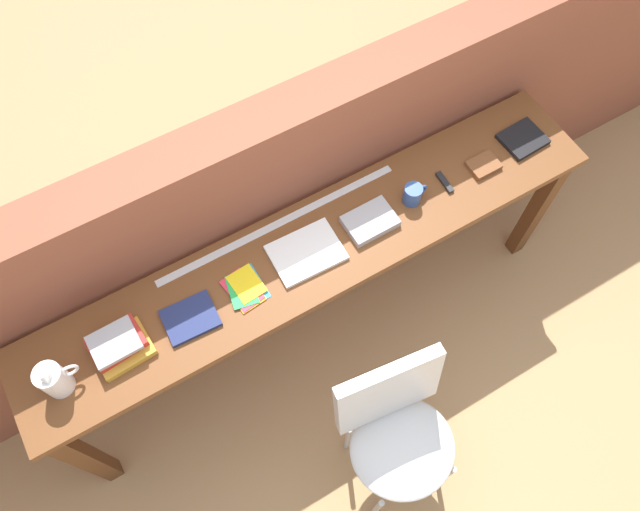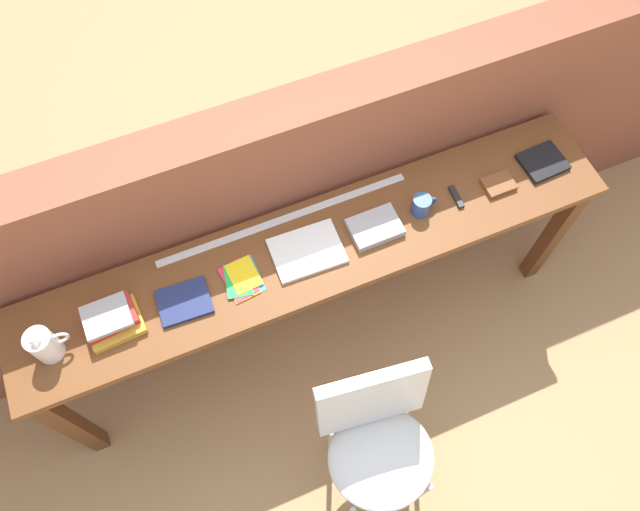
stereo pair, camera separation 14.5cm
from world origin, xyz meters
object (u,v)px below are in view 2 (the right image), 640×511
object	(u,v)px
pitcher_white	(45,345)
leather_journal_brown	(498,184)
chair_white_moulded	(377,437)
pamphlet_pile_colourful	(241,279)
magazine_cycling	(184,302)
book_open_centre	(307,251)
multitool_folded	(456,197)
mug	(422,205)
book_repair_rightmost	(543,162)
book_stack_leftmost	(111,320)

from	to	relation	value
pitcher_white	leather_journal_brown	distance (m)	1.89
chair_white_moulded	pitcher_white	world-z (taller)	pitcher_white
pamphlet_pile_colourful	leather_journal_brown	size ratio (longest dim) A/B	1.41
magazine_cycling	book_open_centre	bearing A→B (deg)	5.27
pamphlet_pile_colourful	multitool_folded	distance (m)	0.95
chair_white_moulded	book_open_centre	xyz separation A→B (m)	(-0.01, 0.72, 0.36)
mug	book_repair_rightmost	xyz separation A→B (m)	(0.59, 0.01, -0.03)
leather_journal_brown	book_repair_rightmost	distance (m)	0.23
magazine_cycling	leather_journal_brown	bearing A→B (deg)	2.97
pamphlet_pile_colourful	book_repair_rightmost	distance (m)	1.38
pitcher_white	multitool_folded	distance (m)	1.70
chair_white_moulded	magazine_cycling	distance (m)	0.94
book_open_centre	multitool_folded	bearing A→B (deg)	1.51
chair_white_moulded	pamphlet_pile_colourful	bearing A→B (deg)	112.32
chair_white_moulded	leather_journal_brown	world-z (taller)	leather_journal_brown
book_open_centre	multitool_folded	size ratio (longest dim) A/B	2.55
mug	multitool_folded	distance (m)	0.17
chair_white_moulded	mug	bearing A→B (deg)	55.24
book_stack_leftmost	chair_white_moulded	bearing A→B (deg)	-42.10
chair_white_moulded	mug	xyz separation A→B (m)	(0.50, 0.72, 0.40)
book_open_centre	mug	size ratio (longest dim) A/B	2.55
pitcher_white	book_stack_leftmost	bearing A→B (deg)	4.91
book_open_centre	book_repair_rightmost	xyz separation A→B (m)	(1.09, 0.01, 0.00)
multitool_folded	book_repair_rightmost	distance (m)	0.42
magazine_cycling	mug	world-z (taller)	mug
magazine_cycling	multitool_folded	bearing A→B (deg)	3.70
mug	book_stack_leftmost	bearing A→B (deg)	179.88
magazine_cycling	leather_journal_brown	xyz separation A→B (m)	(1.38, 0.00, 0.00)
leather_journal_brown	book_repair_rightmost	xyz separation A→B (m)	(0.23, 0.03, -0.00)
leather_journal_brown	mug	bearing A→B (deg)	177.52
multitool_folded	leather_journal_brown	world-z (taller)	leather_journal_brown
pamphlet_pile_colourful	mug	size ratio (longest dim) A/B	1.66
multitool_folded	book_open_centre	bearing A→B (deg)	179.63
book_open_centre	chair_white_moulded	bearing A→B (deg)	-87.50
mug	multitool_folded	world-z (taller)	mug
pamphlet_pile_colourful	book_stack_leftmost	bearing A→B (deg)	178.60
mug	leather_journal_brown	distance (m)	0.36
pamphlet_pile_colourful	mug	bearing A→B (deg)	0.70
chair_white_moulded	book_repair_rightmost	distance (m)	1.36
pitcher_white	pamphlet_pile_colourful	xyz separation A→B (m)	(0.74, 0.01, -0.07)
book_open_centre	leather_journal_brown	size ratio (longest dim) A/B	2.15
pamphlet_pile_colourful	book_repair_rightmost	size ratio (longest dim) A/B	1.00
pamphlet_pile_colourful	leather_journal_brown	bearing A→B (deg)	-0.33
chair_white_moulded	pamphlet_pile_colourful	size ratio (longest dim) A/B	4.88
chair_white_moulded	book_open_centre	bearing A→B (deg)	90.62
pamphlet_pile_colourful	mug	world-z (taller)	mug
book_open_centre	multitool_folded	world-z (taller)	book_open_centre
multitool_folded	leather_journal_brown	xyz separation A→B (m)	(0.19, -0.01, 0.00)
book_stack_leftmost	magazine_cycling	distance (m)	0.27
book_stack_leftmost	multitool_folded	size ratio (longest dim) A/B	1.95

